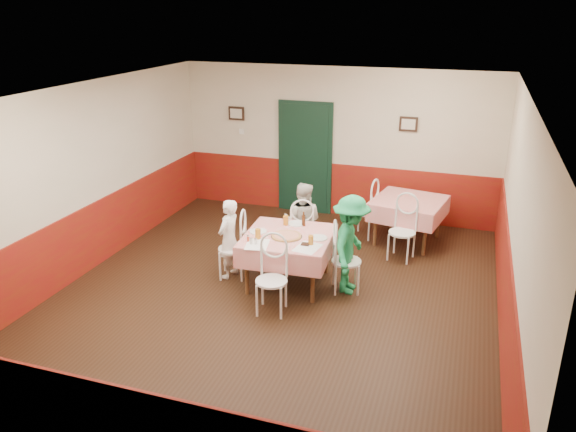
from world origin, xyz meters
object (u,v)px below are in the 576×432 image
(pizza, at_px, (287,236))
(diner_left, at_px, (229,239))
(glass_a, at_px, (258,234))
(diner_right, at_px, (351,245))
(main_table, at_px, (288,260))
(beer_bottle, at_px, (304,219))
(glass_c, at_px, (286,220))
(chair_far, at_px, (302,233))
(second_table, at_px, (408,221))
(chair_near, at_px, (271,281))
(chair_right, at_px, (346,261))
(chair_second_a, at_px, (364,212))
(glass_b, at_px, (311,240))
(diner_far, at_px, (303,221))
(wallet, at_px, (305,244))
(chair_second_b, at_px, (402,233))

(pizza, relative_size, diner_left, 0.34)
(glass_a, distance_m, diner_right, 1.30)
(main_table, relative_size, beer_bottle, 6.17)
(glass_c, bearing_deg, pizza, -70.28)
(chair_far, relative_size, glass_a, 6.26)
(second_table, relative_size, chair_near, 1.24)
(chair_right, distance_m, glass_a, 1.30)
(chair_near, relative_size, chair_second_a, 1.00)
(glass_b, xyz_separation_m, diner_right, (0.50, 0.27, -0.11))
(glass_b, bearing_deg, chair_far, 112.95)
(chair_right, xyz_separation_m, glass_c, (-1.00, 0.32, 0.38))
(chair_right, xyz_separation_m, diner_far, (-0.90, 0.85, 0.18))
(chair_near, distance_m, diner_right, 1.27)
(pizza, bearing_deg, main_table, 90.79)
(wallet, bearing_deg, pizza, 147.23)
(chair_second_a, relative_size, chair_second_b, 1.00)
(glass_c, distance_m, beer_bottle, 0.27)
(chair_right, height_order, pizza, chair_right)
(chair_near, xyz_separation_m, diner_right, (0.85, 0.90, 0.26))
(chair_far, bearing_deg, pizza, 74.81)
(chair_far, distance_m, chair_near, 1.70)
(glass_c, bearing_deg, beer_bottle, 10.35)
(chair_far, xyz_separation_m, wallet, (0.39, -1.10, 0.32))
(glass_a, distance_m, glass_b, 0.76)
(diner_left, distance_m, diner_far, 1.27)
(chair_second_b, relative_size, glass_a, 6.26)
(main_table, bearing_deg, chair_second_a, 71.63)
(chair_far, xyz_separation_m, chair_near, (0.10, -1.70, 0.00))
(glass_a, distance_m, wallet, 0.69)
(main_table, height_order, diner_right, diner_right)
(glass_a, bearing_deg, glass_b, 2.74)
(chair_second_a, relative_size, glass_b, 6.93)
(chair_second_b, bearing_deg, main_table, -126.36)
(second_table, height_order, glass_b, glass_b)
(diner_left, bearing_deg, chair_second_a, 153.48)
(chair_near, relative_size, glass_c, 6.38)
(main_table, height_order, glass_a, glass_a)
(second_table, distance_m, glass_b, 2.60)
(second_table, xyz_separation_m, chair_second_a, (-0.75, 0.00, 0.08))
(chair_second_a, relative_size, diner_right, 0.63)
(chair_right, distance_m, wallet, 0.68)
(wallet, distance_m, diner_far, 1.23)
(glass_a, xyz_separation_m, beer_bottle, (0.46, 0.67, 0.03))
(chair_right, relative_size, chair_second_b, 1.00)
(chair_second_b, distance_m, glass_b, 1.94)
(chair_second_b, relative_size, glass_c, 6.38)
(glass_b, distance_m, glass_c, 0.81)
(beer_bottle, relative_size, diner_right, 0.14)
(glass_a, relative_size, wallet, 1.31)
(main_table, height_order, chair_right, chair_right)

